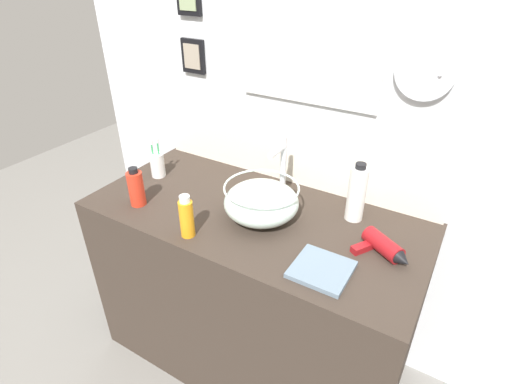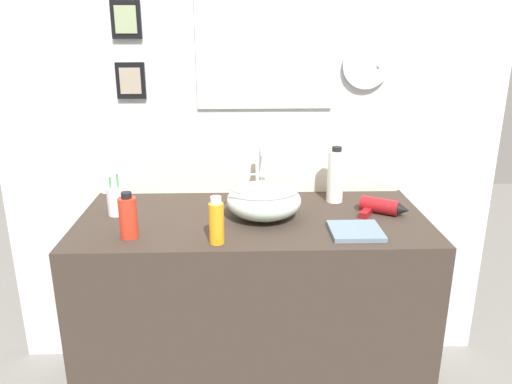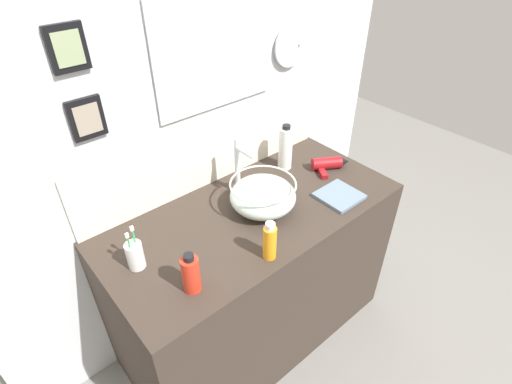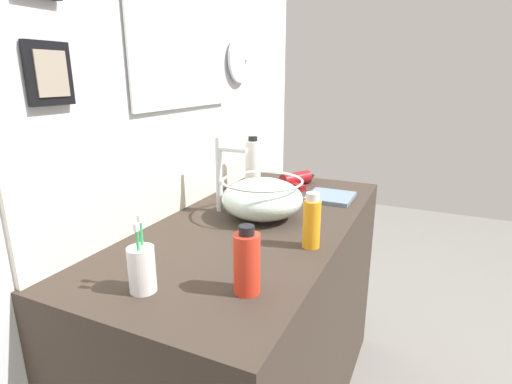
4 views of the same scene
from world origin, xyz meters
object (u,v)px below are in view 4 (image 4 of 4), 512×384
(hair_drier, at_px, (298,179))
(toothbrush_cup, at_px, (142,269))
(faucet, at_px, (222,170))
(hand_towel, at_px, (330,197))
(lotion_bottle, at_px, (247,262))
(glass_bowl_sink, at_px, (262,198))
(soap_dispenser, at_px, (312,222))
(spray_bottle, at_px, (253,165))

(hair_drier, distance_m, toothbrush_cup, 1.03)
(faucet, height_order, hand_towel, faucet)
(faucet, bearing_deg, hair_drier, -16.06)
(hair_drier, distance_m, lotion_bottle, 0.96)
(toothbrush_cup, height_order, lotion_bottle, toothbrush_cup)
(glass_bowl_sink, xyz_separation_m, soap_dispenser, (-0.17, -0.23, 0.01))
(lotion_bottle, xyz_separation_m, soap_dispenser, (0.30, -0.06, 0.00))
(hair_drier, height_order, toothbrush_cup, toothbrush_cup)
(hand_towel, bearing_deg, hair_drier, 52.28)
(glass_bowl_sink, relative_size, spray_bottle, 1.21)
(spray_bottle, height_order, lotion_bottle, spray_bottle)
(faucet, bearing_deg, glass_bowl_sink, -90.00)
(toothbrush_cup, xyz_separation_m, hand_towel, (0.89, -0.21, -0.05))
(toothbrush_cup, relative_size, lotion_bottle, 1.12)
(toothbrush_cup, xyz_separation_m, soap_dispenser, (0.40, -0.28, 0.02))
(glass_bowl_sink, distance_m, lotion_bottle, 0.50)
(glass_bowl_sink, relative_size, hair_drier, 1.38)
(glass_bowl_sink, height_order, soap_dispenser, soap_dispenser)
(glass_bowl_sink, height_order, hand_towel, glass_bowl_sink)
(spray_bottle, height_order, hand_towel, spray_bottle)
(glass_bowl_sink, xyz_separation_m, hand_towel, (0.32, -0.16, -0.06))
(spray_bottle, xyz_separation_m, lotion_bottle, (-0.78, -0.35, -0.04))
(soap_dispenser, relative_size, hand_towel, 0.91)
(hair_drier, bearing_deg, hand_towel, -127.72)
(spray_bottle, bearing_deg, faucet, -176.11)
(lotion_bottle, bearing_deg, glass_bowl_sink, 19.92)
(hair_drier, relative_size, hand_towel, 1.14)
(lotion_bottle, distance_m, soap_dispenser, 0.31)
(glass_bowl_sink, distance_m, hair_drier, 0.47)
(glass_bowl_sink, height_order, hair_drier, glass_bowl_sink)
(glass_bowl_sink, distance_m, faucet, 0.18)
(hair_drier, xyz_separation_m, hand_towel, (-0.14, -0.19, -0.02))
(faucet, xyz_separation_m, spray_bottle, (0.30, 0.02, -0.05))
(hair_drier, relative_size, spray_bottle, 0.88)
(hand_towel, bearing_deg, glass_bowl_sink, 152.96)
(toothbrush_cup, xyz_separation_m, spray_bottle, (0.87, 0.13, 0.05))
(faucet, relative_size, lotion_bottle, 1.67)
(soap_dispenser, distance_m, hand_towel, 0.50)
(glass_bowl_sink, relative_size, lotion_bottle, 1.73)
(glass_bowl_sink, xyz_separation_m, faucet, (0.00, 0.16, 0.09))
(lotion_bottle, xyz_separation_m, hand_towel, (0.79, 0.01, -0.07))
(faucet, distance_m, hand_towel, 0.48)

